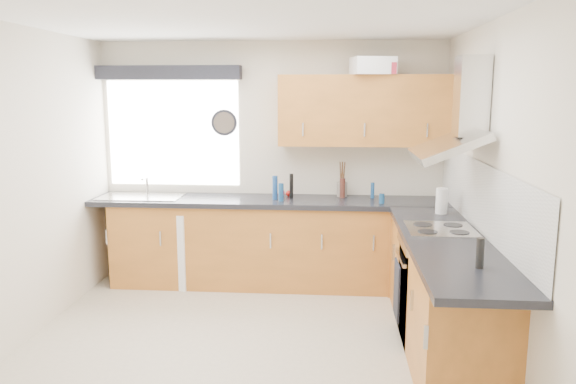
# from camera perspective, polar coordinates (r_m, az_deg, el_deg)

# --- Properties ---
(ground_plane) EXTENTS (3.60, 3.60, 0.00)m
(ground_plane) POSITION_cam_1_polar(r_m,az_deg,el_deg) (4.58, -4.12, -15.57)
(ground_plane) COLOR beige
(ceiling) EXTENTS (3.60, 3.60, 0.02)m
(ceiling) POSITION_cam_1_polar(r_m,az_deg,el_deg) (4.16, -4.58, 17.25)
(ceiling) COLOR white
(ceiling) RESTS_ON wall_back
(wall_back) EXTENTS (3.60, 0.02, 2.50)m
(wall_back) POSITION_cam_1_polar(r_m,az_deg,el_deg) (5.95, -1.67, 3.05)
(wall_back) COLOR silver
(wall_back) RESTS_ON ground_plane
(wall_front) EXTENTS (3.60, 0.02, 2.50)m
(wall_front) POSITION_cam_1_polar(r_m,az_deg,el_deg) (2.47, -10.80, -7.25)
(wall_front) COLOR silver
(wall_front) RESTS_ON ground_plane
(wall_left) EXTENTS (0.02, 3.60, 2.50)m
(wall_left) POSITION_cam_1_polar(r_m,az_deg,el_deg) (4.81, -26.06, 0.33)
(wall_left) COLOR silver
(wall_left) RESTS_ON ground_plane
(wall_right) EXTENTS (0.02, 3.60, 2.50)m
(wall_right) POSITION_cam_1_polar(r_m,az_deg,el_deg) (4.30, 20.11, -0.30)
(wall_right) COLOR silver
(wall_right) RESTS_ON ground_plane
(window) EXTENTS (1.40, 0.02, 1.10)m
(window) POSITION_cam_1_polar(r_m,az_deg,el_deg) (6.12, -11.57, 5.87)
(window) COLOR white
(window) RESTS_ON wall_back
(window_blind) EXTENTS (1.50, 0.18, 0.14)m
(window_blind) POSITION_cam_1_polar(r_m,az_deg,el_deg) (6.02, -12.03, 11.79)
(window_blind) COLOR black
(window_blind) RESTS_ON wall_back
(splashback) EXTENTS (0.01, 3.00, 0.54)m
(splashback) POSITION_cam_1_polar(r_m,az_deg,el_deg) (4.59, 18.95, -0.49)
(splashback) COLOR white
(splashback) RESTS_ON wall_right
(base_cab_back) EXTENTS (3.00, 0.58, 0.86)m
(base_cab_back) POSITION_cam_1_polar(r_m,az_deg,el_deg) (5.84, -2.92, -5.30)
(base_cab_back) COLOR #A36125
(base_cab_back) RESTS_ON ground_plane
(base_cab_corner) EXTENTS (0.60, 0.60, 0.86)m
(base_cab_corner) POSITION_cam_1_polar(r_m,az_deg,el_deg) (5.85, 12.88, -5.53)
(base_cab_corner) COLOR #A36125
(base_cab_corner) RESTS_ON ground_plane
(base_cab_right) EXTENTS (0.58, 2.10, 0.86)m
(base_cab_right) POSITION_cam_1_polar(r_m,az_deg,el_deg) (4.58, 15.43, -10.05)
(base_cab_right) COLOR #A36125
(base_cab_right) RESTS_ON ground_plane
(worktop_back) EXTENTS (3.60, 0.62, 0.05)m
(worktop_back) POSITION_cam_1_polar(r_m,az_deg,el_deg) (5.72, -1.98, -0.95)
(worktop_back) COLOR black
(worktop_back) RESTS_ON base_cab_back
(worktop_right) EXTENTS (0.62, 2.42, 0.05)m
(worktop_right) POSITION_cam_1_polar(r_m,az_deg,el_deg) (4.31, 15.95, -5.03)
(worktop_right) COLOR black
(worktop_right) RESTS_ON base_cab_right
(sink) EXTENTS (0.84, 0.46, 0.10)m
(sink) POSITION_cam_1_polar(r_m,az_deg,el_deg) (6.00, -14.70, -0.11)
(sink) COLOR beige
(sink) RESTS_ON worktop_back
(oven) EXTENTS (0.56, 0.58, 0.85)m
(oven) POSITION_cam_1_polar(r_m,az_deg,el_deg) (4.72, 14.96, -9.49)
(oven) COLOR black
(oven) RESTS_ON ground_plane
(hob_plate) EXTENTS (0.52, 0.52, 0.01)m
(hob_plate) POSITION_cam_1_polar(r_m,az_deg,el_deg) (4.58, 15.24, -3.68)
(hob_plate) COLOR beige
(hob_plate) RESTS_ON worktop_right
(extractor_hood) EXTENTS (0.52, 0.78, 0.66)m
(extractor_hood) POSITION_cam_1_polar(r_m,az_deg,el_deg) (4.48, 17.01, 6.98)
(extractor_hood) COLOR beige
(extractor_hood) RESTS_ON wall_right
(upper_cabinets) EXTENTS (1.70, 0.35, 0.70)m
(upper_cabinets) POSITION_cam_1_polar(r_m,az_deg,el_deg) (5.71, 7.72, 8.20)
(upper_cabinets) COLOR #A36125
(upper_cabinets) RESTS_ON wall_back
(washing_machine) EXTENTS (0.65, 0.64, 0.78)m
(washing_machine) POSITION_cam_1_polar(r_m,az_deg,el_deg) (6.04, -11.43, -5.36)
(washing_machine) COLOR white
(washing_machine) RESTS_ON ground_plane
(wall_clock) EXTENTS (0.28, 0.04, 0.28)m
(wall_clock) POSITION_cam_1_polar(r_m,az_deg,el_deg) (5.97, -6.53, 7.01)
(wall_clock) COLOR black
(wall_clock) RESTS_ON wall_back
(casserole) EXTENTS (0.45, 0.37, 0.16)m
(casserole) POSITION_cam_1_polar(r_m,az_deg,el_deg) (5.61, 8.62, 12.57)
(casserole) COLOR white
(casserole) RESTS_ON upper_cabinets
(storage_box) EXTENTS (0.26, 0.22, 0.11)m
(storage_box) POSITION_cam_1_polar(r_m,az_deg,el_deg) (5.62, 9.74, 12.25)
(storage_box) COLOR #A12231
(storage_box) RESTS_ON upper_cabinets
(utensil_pot) EXTENTS (0.11, 0.11, 0.15)m
(utensil_pot) POSITION_cam_1_polar(r_m,az_deg,el_deg) (5.86, 5.51, 0.27)
(utensil_pot) COLOR gray
(utensil_pot) RESTS_ON worktop_back
(kitchen_roll) EXTENTS (0.13, 0.13, 0.23)m
(kitchen_roll) POSITION_cam_1_polar(r_m,az_deg,el_deg) (5.19, 15.34, -0.88)
(kitchen_roll) COLOR white
(kitchen_roll) RESTS_ON worktop_right
(tomato_cluster) EXTENTS (0.14, 0.14, 0.06)m
(tomato_cluster) POSITION_cam_1_polar(r_m,az_deg,el_deg) (5.84, -0.43, -0.14)
(tomato_cluster) COLOR red
(tomato_cluster) RESTS_ON worktop_back
(jar_0) EXTENTS (0.04, 0.04, 0.16)m
(jar_0) POSITION_cam_1_polar(r_m,az_deg,el_deg) (5.81, 8.58, 0.17)
(jar_0) COLOR navy
(jar_0) RESTS_ON worktop_back
(jar_1) EXTENTS (0.06, 0.06, 0.20)m
(jar_1) POSITION_cam_1_polar(r_m,az_deg,el_deg) (5.78, 5.54, 0.40)
(jar_1) COLOR #4C231B
(jar_1) RESTS_ON worktop_back
(jar_2) EXTENTS (0.04, 0.04, 0.25)m
(jar_2) POSITION_cam_1_polar(r_m,az_deg,el_deg) (5.71, 0.34, 0.60)
(jar_2) COLOR black
(jar_2) RESTS_ON worktop_back
(jar_3) EXTENTS (0.05, 0.05, 0.18)m
(jar_3) POSITION_cam_1_polar(r_m,az_deg,el_deg) (5.58, -0.71, -0.02)
(jar_3) COLOR navy
(jar_3) RESTS_ON worktop_back
(jar_4) EXTENTS (0.05, 0.05, 0.09)m
(jar_4) POSITION_cam_1_polar(r_m,az_deg,el_deg) (5.55, 9.50, -0.66)
(jar_4) COLOR navy
(jar_4) RESTS_ON worktop_back
(jar_5) EXTENTS (0.05, 0.05, 0.24)m
(jar_5) POSITION_cam_1_polar(r_m,az_deg,el_deg) (5.67, -1.33, 0.44)
(jar_5) COLOR navy
(jar_5) RESTS_ON worktop_back
(bottle_0) EXTENTS (0.05, 0.05, 0.19)m
(bottle_0) POSITION_cam_1_polar(r_m,az_deg,el_deg) (3.66, 18.94, -5.88)
(bottle_0) COLOR black
(bottle_0) RESTS_ON worktop_right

